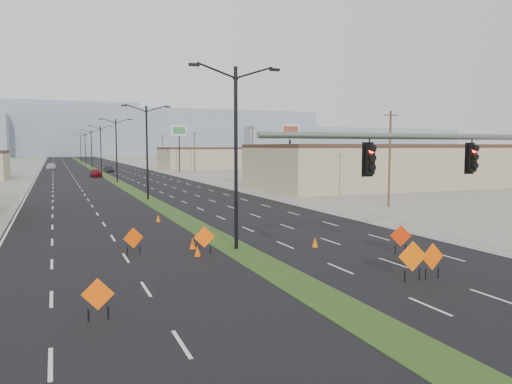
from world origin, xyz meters
name	(u,v)px	position (x,y,z in m)	size (l,w,h in m)	color
ground	(358,318)	(0.00, 0.00, 0.00)	(600.00, 600.00, 0.00)	gray
road_surface	(100,173)	(0.00, 100.00, 0.00)	(25.00, 400.00, 0.02)	black
median_strip	(100,173)	(0.00, 100.00, 0.00)	(2.00, 400.00, 0.04)	#2A4E1C
building_se_near	(383,167)	(34.00, 45.00, 2.75)	(36.00, 18.00, 5.50)	tan
building_se_far	(246,159)	(38.00, 110.00, 2.50)	(44.00, 16.00, 5.00)	tan
mesa_center	(139,133)	(40.00, 300.00, 14.00)	(220.00, 50.00, 28.00)	#8592A4
mesa_east	(343,142)	(180.00, 290.00, 9.00)	(160.00, 50.00, 18.00)	#8592A4
mesa_backdrop	(16,129)	(-30.00, 320.00, 16.00)	(140.00, 50.00, 32.00)	#8592A4
signal_mast	(504,168)	(8.56, 2.00, 4.79)	(16.30, 0.60, 8.00)	slate
streetlight_0	(236,152)	(0.00, 12.00, 5.42)	(5.15, 0.24, 10.02)	black
streetlight_1	(147,149)	(0.00, 40.00, 5.42)	(5.15, 0.24, 10.02)	black
streetlight_2	(116,148)	(0.00, 68.00, 5.42)	(5.15, 0.24, 10.02)	black
streetlight_3	(101,148)	(0.00, 96.00, 5.42)	(5.15, 0.24, 10.02)	black
streetlight_4	(91,148)	(0.00, 124.00, 5.42)	(5.15, 0.24, 10.02)	black
streetlight_5	(85,147)	(0.00, 152.00, 5.42)	(5.15, 0.24, 10.02)	black
streetlight_6	(81,147)	(0.00, 180.00, 5.42)	(5.15, 0.24, 10.02)	black
utility_pole_0	(390,157)	(20.00, 25.00, 4.67)	(1.60, 0.20, 9.00)	#4C3823
utility_pole_1	(252,153)	(20.00, 60.00, 4.67)	(1.60, 0.20, 9.00)	#4C3823
utility_pole_2	(195,151)	(20.00, 95.00, 4.67)	(1.60, 0.20, 9.00)	#4C3823
utility_pole_3	(163,150)	(20.00, 130.00, 4.67)	(1.60, 0.20, 9.00)	#4C3823
car_left	(96,173)	(-2.00, 83.70, 0.75)	(1.78, 4.42, 1.51)	maroon
car_mid	(109,169)	(2.00, 100.93, 0.66)	(1.40, 4.01, 1.32)	black
car_far	(51,166)	(-9.95, 119.28, 0.78)	(2.18, 5.36, 1.55)	#ADB2B7
construction_sign_0	(98,296)	(-8.05, 3.00, 0.83)	(1.05, 0.31, 1.43)	#FE5205
construction_sign_1	(133,239)	(-5.51, 12.65, 0.86)	(1.07, 0.35, 1.47)	#E94904
construction_sign_2	(204,238)	(-2.02, 11.37, 0.89)	(1.14, 0.08, 1.52)	#FF5505
construction_sign_3	(432,258)	(5.74, 3.00, 0.92)	(1.18, 0.07, 1.57)	#F15405
construction_sign_4	(413,258)	(4.68, 3.00, 1.02)	(1.29, 0.25, 1.74)	#F16005
construction_sign_5	(401,237)	(7.81, 7.75, 0.90)	(1.08, 0.48, 1.53)	red
cone_0	(197,251)	(-2.47, 11.09, 0.29)	(0.35, 0.35, 0.59)	#E54604
cone_1	(193,244)	(-2.22, 13.02, 0.31)	(0.37, 0.37, 0.62)	#FF5505
cone_2	(315,242)	(4.34, 10.87, 0.29)	(0.35, 0.35, 0.58)	#ED6204
cone_3	(158,218)	(-2.07, 23.70, 0.29)	(0.35, 0.35, 0.58)	#DC6204
pole_sign_east_near	(290,138)	(16.72, 39.65, 6.74)	(2.74, 0.93, 8.35)	black
pole_sign_east_far	(179,134)	(16.74, 95.87, 8.52)	(3.33, 1.35, 10.37)	black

